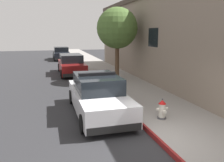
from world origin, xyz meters
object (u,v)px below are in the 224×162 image
Objects in this scene: parked_car_dark_far at (61,54)px; street_tree at (117,28)px; police_cruiser at (98,96)px; parked_car_silver_ahead at (71,65)px; fire_hydrant at (162,109)px.

street_tree reaches higher than parked_car_dark_far.
street_tree is (2.79, -14.54, 2.78)m from parked_car_dark_far.
parked_car_dark_far is 15.07m from street_tree.
police_cruiser is 9.71m from parked_car_silver_ahead.
police_cruiser is 20.53m from parked_car_dark_far.
parked_car_silver_ahead reaches higher than fire_hydrant.
police_cruiser is 7.11m from street_tree.
street_tree is at bearing 66.17° from police_cruiser.
police_cruiser is at bearing -113.83° from street_tree.
parked_car_dark_far is 22.27m from fire_hydrant.
fire_hydrant is at bearing -94.67° from street_tree.
parked_car_silver_ahead is at bearing -89.38° from parked_car_dark_far.
parked_car_dark_far reaches higher than fire_hydrant.
police_cruiser is 1.02× the size of street_tree.
fire_hydrant is 8.22m from street_tree.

